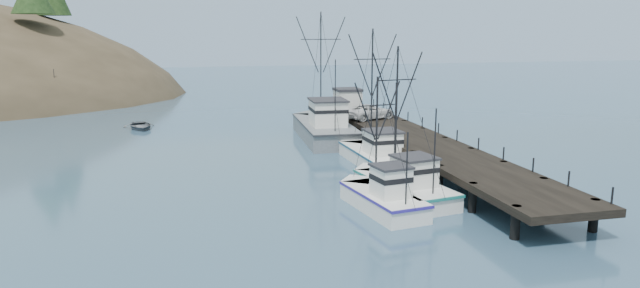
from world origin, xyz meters
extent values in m
plane|color=#2D4B64|center=(0.00, 0.00, 0.00)|extent=(400.00, 400.00, 0.00)
cube|color=black|center=(14.00, 16.00, 1.75)|extent=(6.00, 44.00, 0.50)
cylinder|color=black|center=(11.40, -4.00, 1.00)|extent=(0.56, 0.56, 2.00)
cylinder|color=black|center=(16.60, -4.00, 1.00)|extent=(0.56, 0.56, 2.00)
cylinder|color=black|center=(11.40, 1.00, 1.00)|extent=(0.56, 0.56, 2.00)
cylinder|color=black|center=(16.60, 1.00, 1.00)|extent=(0.56, 0.56, 2.00)
cylinder|color=black|center=(11.40, 6.00, 1.00)|extent=(0.56, 0.56, 2.00)
cylinder|color=black|center=(16.60, 6.00, 1.00)|extent=(0.56, 0.56, 2.00)
cylinder|color=black|center=(11.40, 11.00, 1.00)|extent=(0.56, 0.56, 2.00)
cylinder|color=black|center=(16.60, 11.00, 1.00)|extent=(0.56, 0.56, 2.00)
cylinder|color=black|center=(11.40, 16.00, 1.00)|extent=(0.56, 0.56, 2.00)
cylinder|color=black|center=(16.60, 16.00, 1.00)|extent=(0.56, 0.56, 2.00)
cylinder|color=black|center=(11.40, 21.00, 1.00)|extent=(0.56, 0.56, 2.00)
cylinder|color=black|center=(16.60, 21.00, 1.00)|extent=(0.56, 0.56, 2.00)
cylinder|color=black|center=(11.40, 26.00, 1.00)|extent=(0.56, 0.56, 2.00)
cylinder|color=black|center=(16.60, 26.00, 1.00)|extent=(0.56, 0.56, 2.00)
cylinder|color=black|center=(11.40, 31.00, 1.00)|extent=(0.56, 0.56, 2.00)
cylinder|color=black|center=(16.60, 31.00, 1.00)|extent=(0.56, 0.56, 2.00)
cylinder|color=black|center=(11.40, 36.00, 1.00)|extent=(0.56, 0.56, 2.00)
cylinder|color=black|center=(16.60, 36.00, 1.00)|extent=(0.56, 0.56, 2.00)
cube|color=#9EB2C6|center=(10.00, 170.00, 0.00)|extent=(360.00, 40.00, 26.00)
cube|color=silver|center=(-40.00, 185.00, 0.00)|extent=(180.00, 25.00, 18.00)
cube|color=white|center=(-24.35, 56.10, 0.30)|extent=(1.00, 3.50, 0.90)
cylinder|color=black|center=(-24.35, 56.10, 3.20)|extent=(0.08, 0.08, 6.00)
cube|color=white|center=(-24.16, 61.57, 0.30)|extent=(1.00, 3.50, 0.90)
cylinder|color=black|center=(-24.16, 61.57, 3.20)|extent=(0.08, 0.08, 6.00)
cube|color=white|center=(8.27, 5.02, 0.45)|extent=(5.01, 9.35, 1.60)
cube|color=white|center=(7.47, 9.38, 0.45)|extent=(3.41, 3.41, 1.60)
cube|color=#1A6A65|center=(8.27, 5.02, 1.15)|extent=(5.11, 9.59, 0.18)
cube|color=silver|center=(8.47, 3.90, 2.20)|extent=(2.83, 2.90, 1.90)
cube|color=#26262B|center=(8.47, 3.90, 3.23)|extent=(3.08, 3.16, 0.16)
cylinder|color=black|center=(8.02, 6.36, 5.95)|extent=(0.14, 0.14, 9.39)
cylinder|color=black|center=(8.88, 1.67, 4.07)|extent=(0.10, 0.10, 5.64)
cube|color=white|center=(5.84, 2.70, 0.45)|extent=(4.05, 7.63, 1.60)
cube|color=white|center=(5.26, 6.28, 0.45)|extent=(2.89, 2.89, 1.60)
cube|color=navy|center=(5.84, 2.70, 1.15)|extent=(4.14, 7.82, 0.18)
cube|color=silver|center=(5.99, 1.78, 2.20)|extent=(2.35, 2.35, 1.90)
cube|color=#26262B|center=(5.99, 1.78, 3.23)|extent=(2.55, 2.56, 0.16)
cylinder|color=black|center=(5.67, 3.80, 5.01)|extent=(0.14, 0.14, 7.53)
cylinder|color=black|center=(6.29, -0.05, 3.51)|extent=(0.10, 0.10, 4.52)
cube|color=white|center=(9.73, 15.18, 0.45)|extent=(4.23, 10.06, 1.60)
cube|color=white|center=(9.52, 20.13, 0.45)|extent=(3.81, 3.81, 1.60)
cube|color=navy|center=(9.73, 15.18, 1.15)|extent=(4.32, 10.32, 0.18)
cube|color=silver|center=(9.79, 13.91, 2.20)|extent=(2.79, 2.91, 1.90)
cube|color=#26262B|center=(9.79, 13.91, 3.23)|extent=(3.03, 3.17, 0.16)
cylinder|color=black|center=(9.67, 16.70, 6.54)|extent=(0.14, 0.14, 10.59)
cylinder|color=black|center=(9.90, 11.37, 4.43)|extent=(0.10, 0.10, 6.35)
cube|color=slate|center=(8.06, 27.61, 0.75)|extent=(5.66, 14.41, 2.20)
cube|color=slate|center=(8.44, 34.69, 0.75)|extent=(4.92, 4.92, 2.20)
cube|color=black|center=(8.06, 27.61, 1.75)|extent=(5.78, 14.78, 0.18)
cube|color=silver|center=(7.96, 25.80, 3.15)|extent=(3.65, 4.17, 2.60)
cube|color=#26262B|center=(7.96, 25.80, 4.53)|extent=(3.96, 4.55, 0.16)
cylinder|color=black|center=(8.18, 29.79, 7.73)|extent=(0.14, 0.14, 11.76)
cylinder|color=black|center=(7.77, 22.17, 5.38)|extent=(0.10, 0.10, 7.05)
cube|color=silver|center=(12.50, 34.00, 3.25)|extent=(2.80, 3.00, 2.50)
cube|color=#26262B|center=(12.50, 34.00, 4.65)|extent=(3.00, 3.20, 0.30)
imported|color=silver|center=(13.29, 27.82, 2.81)|extent=(6.40, 4.70, 1.62)
imported|color=#505358|center=(-11.88, 39.15, 0.00)|extent=(4.61, 5.79, 1.08)
camera|label=1|loc=(-6.72, -31.46, 11.89)|focal=32.00mm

